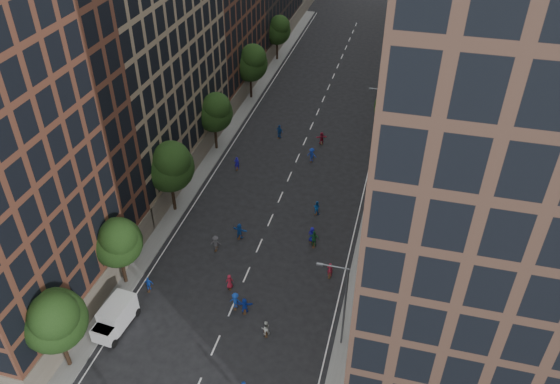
% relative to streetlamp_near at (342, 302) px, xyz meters
% --- Properties ---
extents(ground, '(240.00, 240.00, 0.00)m').
position_rel_streetlamp_near_xyz_m(ground, '(-10.37, 28.00, -5.17)').
color(ground, black).
rests_on(ground, ground).
extents(sidewalk_left, '(4.00, 105.00, 0.15)m').
position_rel_streetlamp_near_xyz_m(sidewalk_left, '(-22.37, 35.50, -5.09)').
color(sidewalk_left, slate).
rests_on(sidewalk_left, ground).
extents(sidewalk_right, '(4.00, 105.00, 0.15)m').
position_rel_streetlamp_near_xyz_m(sidewalk_right, '(1.63, 35.50, -5.09)').
color(sidewalk_right, slate).
rests_on(sidewalk_right, ground).
extents(bldg_left_b, '(14.00, 26.00, 34.00)m').
position_rel_streetlamp_near_xyz_m(bldg_left_b, '(-29.37, 23.00, 11.83)').
color(bldg_left_b, '#907B5E').
rests_on(bldg_left_b, ground).
extents(bldg_left_c, '(14.00, 20.00, 28.00)m').
position_rel_streetlamp_near_xyz_m(bldg_left_c, '(-29.37, 46.00, 8.83)').
color(bldg_left_c, brown).
rests_on(bldg_left_c, ground).
extents(bldg_right_a, '(14.00, 30.00, 36.00)m').
position_rel_streetlamp_near_xyz_m(bldg_right_a, '(8.63, 3.00, 12.83)').
color(bldg_right_a, '#493227').
rests_on(bldg_right_a, ground).
extents(bldg_right_b, '(14.00, 28.00, 33.00)m').
position_rel_streetlamp_near_xyz_m(bldg_right_b, '(8.63, 32.00, 11.33)').
color(bldg_right_b, '#635A52').
rests_on(bldg_right_b, ground).
extents(tree_left_0, '(5.20, 5.20, 8.83)m').
position_rel_streetlamp_near_xyz_m(tree_left_0, '(-21.38, -8.15, 0.79)').
color(tree_left_0, black).
rests_on(tree_left_0, ground).
extents(tree_left_1, '(4.80, 4.80, 8.21)m').
position_rel_streetlamp_near_xyz_m(tree_left_1, '(-21.39, 1.86, 0.38)').
color(tree_left_1, black).
rests_on(tree_left_1, ground).
extents(tree_left_2, '(5.60, 5.60, 9.45)m').
position_rel_streetlamp_near_xyz_m(tree_left_2, '(-21.36, 13.83, 1.19)').
color(tree_left_2, black).
rests_on(tree_left_2, ground).
extents(tree_left_3, '(5.00, 5.00, 8.58)m').
position_rel_streetlamp_near_xyz_m(tree_left_3, '(-21.38, 27.85, 0.65)').
color(tree_left_3, black).
rests_on(tree_left_3, ground).
extents(tree_left_4, '(5.40, 5.40, 9.08)m').
position_rel_streetlamp_near_xyz_m(tree_left_4, '(-21.37, 43.84, 0.93)').
color(tree_left_4, black).
rests_on(tree_left_4, ground).
extents(tree_left_5, '(4.80, 4.80, 8.33)m').
position_rel_streetlamp_near_xyz_m(tree_left_5, '(-21.39, 59.86, 0.51)').
color(tree_left_5, black).
rests_on(tree_left_5, ground).
extents(tree_right_a, '(5.00, 5.00, 8.39)m').
position_rel_streetlamp_near_xyz_m(tree_right_a, '(1.02, 35.85, 0.46)').
color(tree_right_a, black).
rests_on(tree_right_a, ground).
extents(tree_right_b, '(5.20, 5.20, 8.83)m').
position_rel_streetlamp_near_xyz_m(tree_right_b, '(1.02, 55.85, 0.79)').
color(tree_right_b, black).
rests_on(tree_right_b, ground).
extents(streetlamp_near, '(2.64, 0.22, 9.06)m').
position_rel_streetlamp_near_xyz_m(streetlamp_near, '(0.00, 0.00, 0.00)').
color(streetlamp_near, '#595B60').
rests_on(streetlamp_near, ground).
extents(streetlamp_far, '(2.64, 0.22, 9.06)m').
position_rel_streetlamp_near_xyz_m(streetlamp_far, '(0.00, 33.00, 0.00)').
color(streetlamp_far, '#595B60').
rests_on(streetlamp_far, ground).
extents(cargo_van, '(2.58, 4.82, 2.48)m').
position_rel_streetlamp_near_xyz_m(cargo_van, '(-19.66, -3.30, -3.86)').
color(cargo_van, white).
rests_on(cargo_van, ground).
extents(skater_3, '(1.16, 0.70, 1.75)m').
position_rel_streetlamp_near_xyz_m(skater_3, '(-10.02, 1.63, -4.29)').
color(skater_3, '#133A9E').
rests_on(skater_3, ground).
extents(skater_4, '(0.96, 0.54, 1.54)m').
position_rel_streetlamp_near_xyz_m(skater_4, '(-18.87, 1.63, -4.40)').
color(skater_4, '#1644B9').
rests_on(skater_4, ground).
extents(skater_5, '(1.57, 0.78, 1.63)m').
position_rel_streetlamp_near_xyz_m(skater_5, '(-9.04, 1.32, -4.36)').
color(skater_5, '#1533AD').
rests_on(skater_5, ground).
extents(skater_6, '(0.91, 0.78, 1.58)m').
position_rel_streetlamp_near_xyz_m(skater_6, '(-11.39, 3.89, -4.38)').
color(skater_6, maroon).
rests_on(skater_6, ground).
extents(skater_7, '(0.62, 0.42, 1.64)m').
position_rel_streetlamp_near_xyz_m(skater_7, '(-2.27, 7.92, -4.35)').
color(skater_7, maroon).
rests_on(skater_7, ground).
extents(skater_8, '(0.92, 0.84, 1.54)m').
position_rel_streetlamp_near_xyz_m(skater_8, '(-6.45, -0.71, -4.40)').
color(skater_8, silver).
rests_on(skater_8, ground).
extents(skater_9, '(1.20, 0.81, 1.72)m').
position_rel_streetlamp_near_xyz_m(skater_9, '(-14.61, 8.80, -4.31)').
color(skater_9, '#414045').
rests_on(skater_9, ground).
extents(skater_10, '(1.14, 0.50, 1.92)m').
position_rel_streetlamp_near_xyz_m(skater_10, '(-4.71, 11.95, -4.21)').
color(skater_10, '#1A572A').
rests_on(skater_10, ground).
extents(skater_11, '(1.73, 0.75, 1.81)m').
position_rel_streetlamp_near_xyz_m(skater_11, '(-12.77, 11.23, -4.26)').
color(skater_11, '#123D93').
rests_on(skater_11, ground).
extents(skater_12, '(0.95, 0.71, 1.78)m').
position_rel_streetlamp_near_xyz_m(skater_12, '(-5.08, 12.65, -4.28)').
color(skater_12, '#151191').
rests_on(skater_12, ground).
extents(skater_13, '(0.73, 0.57, 1.77)m').
position_rel_streetlamp_near_xyz_m(skater_13, '(-17.29, 23.93, -4.28)').
color(skater_13, '#1E16B6').
rests_on(skater_13, ground).
extents(skater_14, '(0.96, 0.84, 1.67)m').
position_rel_streetlamp_near_xyz_m(skater_14, '(-5.55, 17.48, -4.33)').
color(skater_14, '#1450A6').
rests_on(skater_14, ground).
extents(skater_15, '(1.31, 0.87, 1.90)m').
position_rel_streetlamp_near_xyz_m(skater_15, '(-8.41, 28.23, -4.22)').
color(skater_15, '#1432A3').
rests_on(skater_15, ground).
extents(skater_16, '(1.24, 0.83, 1.95)m').
position_rel_streetlamp_near_xyz_m(skater_16, '(-14.03, 33.02, -4.19)').
color(skater_16, '#124094').
rests_on(skater_16, ground).
extents(skater_17, '(1.62, 1.10, 1.68)m').
position_rel_streetlamp_near_xyz_m(skater_17, '(-8.03, 32.95, -4.33)').
color(skater_17, '#A41B36').
rests_on(skater_17, ground).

